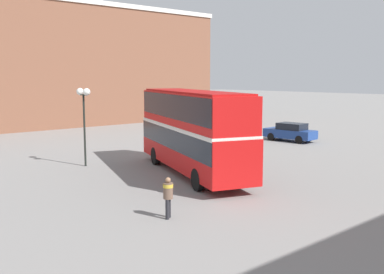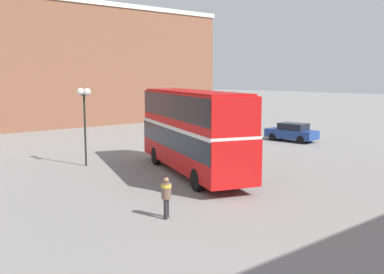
{
  "view_description": "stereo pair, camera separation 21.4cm",
  "coord_description": "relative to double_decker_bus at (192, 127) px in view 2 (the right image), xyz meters",
  "views": [
    {
      "loc": [
        19.1,
        -16.84,
        5.45
      ],
      "look_at": [
        0.35,
        -0.57,
        2.1
      ],
      "focal_mm": 42.0,
      "sensor_mm": 36.0,
      "label": 1
    },
    {
      "loc": [
        19.24,
        -16.68,
        5.45
      ],
      "look_at": [
        0.35,
        -0.57,
        2.1
      ],
      "focal_mm": 42.0,
      "sensor_mm": 36.0,
      "label": 2
    }
  ],
  "objects": [
    {
      "name": "parked_car_kerb_near",
      "position": [
        -4.32,
        14.81,
        -1.91
      ],
      "size": [
        4.5,
        2.17,
        1.56
      ],
      "rotation": [
        0.0,
        0.0,
        3.25
      ],
      "color": "navy",
      "rests_on": "ground_plane"
    },
    {
      "name": "ground_plane",
      "position": [
        -0.35,
        0.57,
        -2.69
      ],
      "size": [
        240.0,
        240.0,
        0.0
      ],
      "primitive_type": "plane",
      "color": "gray"
    },
    {
      "name": "double_decker_bus",
      "position": [
        0.0,
        0.0,
        0.0
      ],
      "size": [
        11.48,
        6.15,
        4.68
      ],
      "rotation": [
        0.0,
        0.0,
        -0.34
      ],
      "color": "red",
      "rests_on": "ground_plane"
    },
    {
      "name": "street_lamp_twin_globe",
      "position": [
        -6.01,
        -3.45,
        1.2
      ],
      "size": [
        1.27,
        0.43,
        4.77
      ],
      "color": "black",
      "rests_on": "ground_plane"
    },
    {
      "name": "building_row_left",
      "position": [
        -31.35,
        7.05,
        4.11
      ],
      "size": [
        12.29,
        36.63,
        13.59
      ],
      "color": "brown",
      "rests_on": "ground_plane"
    },
    {
      "name": "pedestrian_foreground",
      "position": [
        5.44,
        -5.94,
        -1.7
      ],
      "size": [
        0.56,
        0.56,
        1.62
      ],
      "rotation": [
        0.0,
        0.0,
        3.79
      ],
      "color": "#232328",
      "rests_on": "ground_plane"
    }
  ]
}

